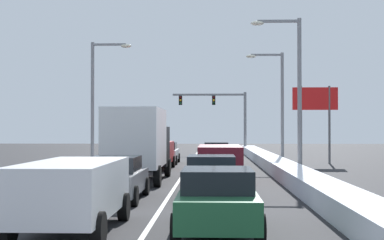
{
  "coord_description": "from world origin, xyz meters",
  "views": [
    {
      "loc": [
        1.59,
        -7.03,
        2.45
      ],
      "look_at": [
        0.19,
        31.42,
        3.05
      ],
      "focal_mm": 53.2,
      "sensor_mm": 36.0,
      "label": 1
    }
  ],
  "objects_px": {
    "suv_white_center_lane_nearest": "(73,189)",
    "street_lamp_right_near": "(293,81)",
    "street_lamp_right_mid": "(277,97)",
    "roadside_sign_right": "(315,107)",
    "box_truck_center_lane_third": "(138,141)",
    "suv_maroon_right_lane_third": "(220,160)",
    "sedan_tan_right_lane_fourth": "(213,158)",
    "sedan_green_right_lane_nearest": "(217,200)",
    "sedan_gray_center_lane_second": "(115,178)",
    "traffic_light_gantry": "(222,109)",
    "suv_red_center_lane_fourth": "(155,152)",
    "sedan_navy_right_lane_second": "(211,176)",
    "sedan_silver_center_lane_fifth": "(165,153)",
    "street_lamp_left_mid": "(98,92)",
    "sedan_charcoal_right_lane_fifth": "(216,153)"
  },
  "relations": [
    {
      "from": "suv_white_center_lane_nearest",
      "to": "street_lamp_right_near",
      "type": "bearing_deg",
      "value": 65.51
    },
    {
      "from": "street_lamp_right_mid",
      "to": "roadside_sign_right",
      "type": "height_order",
      "value": "street_lamp_right_mid"
    },
    {
      "from": "box_truck_center_lane_third",
      "to": "roadside_sign_right",
      "type": "distance_m",
      "value": 17.99
    },
    {
      "from": "box_truck_center_lane_third",
      "to": "suv_maroon_right_lane_third",
      "type": "bearing_deg",
      "value": 1.62
    },
    {
      "from": "sedan_tan_right_lane_fourth",
      "to": "street_lamp_right_near",
      "type": "relative_size",
      "value": 0.54
    },
    {
      "from": "sedan_green_right_lane_nearest",
      "to": "sedan_tan_right_lane_fourth",
      "type": "bearing_deg",
      "value": 90.19
    },
    {
      "from": "street_lamp_right_near",
      "to": "street_lamp_right_mid",
      "type": "distance_m",
      "value": 10.21
    },
    {
      "from": "suv_maroon_right_lane_third",
      "to": "sedan_green_right_lane_nearest",
      "type": "bearing_deg",
      "value": -90.98
    },
    {
      "from": "suv_white_center_lane_nearest",
      "to": "sedan_gray_center_lane_second",
      "type": "xyz_separation_m",
      "value": [
        -0.04,
        5.97,
        -0.25
      ]
    },
    {
      "from": "traffic_light_gantry",
      "to": "street_lamp_right_mid",
      "type": "relative_size",
      "value": 0.96
    },
    {
      "from": "roadside_sign_right",
      "to": "suv_red_center_lane_fourth",
      "type": "bearing_deg",
      "value": -150.3
    },
    {
      "from": "suv_maroon_right_lane_third",
      "to": "sedan_tan_right_lane_fourth",
      "type": "xyz_separation_m",
      "value": [
        -0.28,
        6.87,
        -0.25
      ]
    },
    {
      "from": "street_lamp_right_near",
      "to": "roadside_sign_right",
      "type": "distance_m",
      "value": 11.05
    },
    {
      "from": "sedan_gray_center_lane_second",
      "to": "roadside_sign_right",
      "type": "xyz_separation_m",
      "value": [
        10.64,
        21.15,
        3.25
      ]
    },
    {
      "from": "sedan_navy_right_lane_second",
      "to": "street_lamp_right_mid",
      "type": "height_order",
      "value": "street_lamp_right_mid"
    },
    {
      "from": "sedan_silver_center_lane_fifth",
      "to": "sedan_tan_right_lane_fourth",
      "type": "bearing_deg",
      "value": -63.4
    },
    {
      "from": "suv_maroon_right_lane_third",
      "to": "street_lamp_left_mid",
      "type": "xyz_separation_m",
      "value": [
        -7.81,
        10.4,
        3.84
      ]
    },
    {
      "from": "suv_maroon_right_lane_third",
      "to": "roadside_sign_right",
      "type": "relative_size",
      "value": 0.89
    },
    {
      "from": "street_lamp_right_mid",
      "to": "sedan_silver_center_lane_fifth",
      "type": "bearing_deg",
      "value": -179.67
    },
    {
      "from": "street_lamp_left_mid",
      "to": "street_lamp_right_near",
      "type": "bearing_deg",
      "value": -30.21
    },
    {
      "from": "sedan_gray_center_lane_second",
      "to": "street_lamp_left_mid",
      "type": "height_order",
      "value": "street_lamp_left_mid"
    },
    {
      "from": "sedan_tan_right_lane_fourth",
      "to": "suv_white_center_lane_nearest",
      "type": "bearing_deg",
      "value": -99.67
    },
    {
      "from": "sedan_tan_right_lane_fourth",
      "to": "sedan_silver_center_lane_fifth",
      "type": "relative_size",
      "value": 1.0
    },
    {
      "from": "street_lamp_right_mid",
      "to": "roadside_sign_right",
      "type": "distance_m",
      "value": 2.85
    },
    {
      "from": "sedan_green_right_lane_nearest",
      "to": "traffic_light_gantry",
      "type": "height_order",
      "value": "traffic_light_gantry"
    },
    {
      "from": "sedan_tan_right_lane_fourth",
      "to": "traffic_light_gantry",
      "type": "height_order",
      "value": "traffic_light_gantry"
    },
    {
      "from": "sedan_green_right_lane_nearest",
      "to": "sedan_charcoal_right_lane_fifth",
      "type": "distance_m",
      "value": 26.67
    },
    {
      "from": "sedan_green_right_lane_nearest",
      "to": "traffic_light_gantry",
      "type": "xyz_separation_m",
      "value": [
        0.87,
        44.45,
        3.73
      ]
    },
    {
      "from": "suv_maroon_right_lane_third",
      "to": "traffic_light_gantry",
      "type": "relative_size",
      "value": 0.65
    },
    {
      "from": "suv_white_center_lane_nearest",
      "to": "roadside_sign_right",
      "type": "distance_m",
      "value": 29.28
    },
    {
      "from": "sedan_silver_center_lane_fifth",
      "to": "street_lamp_left_mid",
      "type": "relative_size",
      "value": 0.55
    },
    {
      "from": "sedan_navy_right_lane_second",
      "to": "street_lamp_right_mid",
      "type": "bearing_deg",
      "value": 77.06
    },
    {
      "from": "street_lamp_right_near",
      "to": "sedan_navy_right_lane_second",
      "type": "bearing_deg",
      "value": -113.57
    },
    {
      "from": "sedan_navy_right_lane_second",
      "to": "roadside_sign_right",
      "type": "xyz_separation_m",
      "value": [
        7.32,
        20.33,
        3.25
      ]
    },
    {
      "from": "street_lamp_left_mid",
      "to": "sedan_green_right_lane_nearest",
      "type": "bearing_deg",
      "value": -71.89
    },
    {
      "from": "sedan_tan_right_lane_fourth",
      "to": "street_lamp_right_mid",
      "type": "bearing_deg",
      "value": 57.09
    },
    {
      "from": "suv_white_center_lane_nearest",
      "to": "box_truck_center_lane_third",
      "type": "bearing_deg",
      "value": 90.52
    },
    {
      "from": "sedan_navy_right_lane_second",
      "to": "street_lamp_left_mid",
      "type": "distance_m",
      "value": 18.6
    },
    {
      "from": "box_truck_center_lane_third",
      "to": "sedan_silver_center_lane_fifth",
      "type": "xyz_separation_m",
      "value": [
        0.04,
        13.87,
        -1.14
      ]
    },
    {
      "from": "suv_maroon_right_lane_third",
      "to": "sedan_charcoal_right_lane_fifth",
      "type": "xyz_separation_m",
      "value": [
        -0.07,
        13.86,
        -0.25
      ]
    },
    {
      "from": "sedan_charcoal_right_lane_fifth",
      "to": "sedan_silver_center_lane_fifth",
      "type": "height_order",
      "value": "same"
    },
    {
      "from": "suv_white_center_lane_nearest",
      "to": "box_truck_center_lane_third",
      "type": "height_order",
      "value": "box_truck_center_lane_third"
    },
    {
      "from": "street_lamp_right_mid",
      "to": "street_lamp_right_near",
      "type": "bearing_deg",
      "value": -91.85
    },
    {
      "from": "suv_white_center_lane_nearest",
      "to": "suv_red_center_lane_fourth",
      "type": "bearing_deg",
      "value": 90.42
    },
    {
      "from": "sedan_navy_right_lane_second",
      "to": "traffic_light_gantry",
      "type": "height_order",
      "value": "traffic_light_gantry"
    },
    {
      "from": "suv_maroon_right_lane_third",
      "to": "sedan_charcoal_right_lane_fifth",
      "type": "relative_size",
      "value": 1.09
    },
    {
      "from": "sedan_tan_right_lane_fourth",
      "to": "sedan_charcoal_right_lane_fifth",
      "type": "xyz_separation_m",
      "value": [
        0.21,
        7.0,
        0.0
      ]
    },
    {
      "from": "suv_red_center_lane_fourth",
      "to": "sedan_silver_center_lane_fifth",
      "type": "xyz_separation_m",
      "value": [
        0.08,
        5.72,
        -0.25
      ]
    },
    {
      "from": "suv_maroon_right_lane_third",
      "to": "traffic_light_gantry",
      "type": "bearing_deg",
      "value": 88.82
    },
    {
      "from": "suv_maroon_right_lane_third",
      "to": "street_lamp_right_mid",
      "type": "relative_size",
      "value": 0.63
    }
  ]
}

